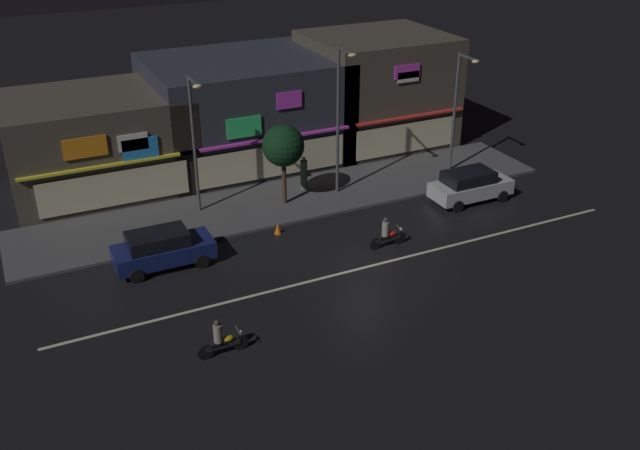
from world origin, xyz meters
TOP-DOWN VIEW (x-y plane):
  - ground_plane at (0.00, 0.00)m, footprint 140.00×140.00m
  - lane_divider_stripe at (0.00, 0.00)m, footprint 27.05×0.16m
  - sidewalk_far at (0.00, 7.82)m, footprint 28.47×5.12m
  - storefront_left_block at (-8.54, 13.92)m, footprint 9.34×7.26m
  - storefront_center_block at (8.54, 14.00)m, footprint 8.24×7.40m
  - storefront_right_block at (-0.00, 14.62)m, footprint 10.76×8.64m
  - streetlamp_west at (-4.81, 8.29)m, footprint 0.44×1.64m
  - streetlamp_mid at (2.53, 7.32)m, footprint 0.44×1.64m
  - streetlamp_east at (9.78, 7.24)m, footprint 0.44×1.64m
  - pedestrian_on_sidewalk at (1.07, 8.63)m, footprint 0.38×0.38m
  - street_tree at (-0.58, 7.42)m, footprint 2.13×2.13m
  - parked_car_near_kerb at (8.39, 3.74)m, footprint 4.30×1.98m
  - parked_car_trailing at (-7.84, 4.00)m, footprint 4.30×1.98m
  - motorcycle_lead at (-7.58, -3.17)m, footprint 1.90×0.60m
  - motorcycle_following at (1.88, 1.24)m, footprint 1.90×0.60m
  - traffic_cone at (-2.12, 4.64)m, footprint 0.36×0.36m

SIDE VIEW (x-z plane):
  - ground_plane at x=0.00m, z-range 0.00..0.00m
  - lane_divider_stripe at x=0.00m, z-range 0.00..0.01m
  - sidewalk_far at x=0.00m, z-range 0.00..0.14m
  - traffic_cone at x=-2.12m, z-range 0.00..0.55m
  - motorcycle_lead at x=-7.58m, z-range -0.13..1.39m
  - motorcycle_following at x=1.88m, z-range -0.13..1.39m
  - parked_car_near_kerb at x=8.39m, z-range 0.03..1.70m
  - parked_car_trailing at x=-7.84m, z-range 0.03..1.70m
  - pedestrian_on_sidewalk at x=1.07m, z-range 0.07..1.92m
  - storefront_left_block at x=-8.54m, z-range 0.00..5.17m
  - storefront_right_block at x=0.00m, z-range 0.00..6.03m
  - street_tree at x=-0.58m, z-range 1.16..5.38m
  - storefront_center_block at x=8.54m, z-range 0.00..6.70m
  - streetlamp_east at x=9.78m, z-range 0.77..7.50m
  - streetlamp_west at x=-4.81m, z-range 0.78..7.71m
  - streetlamp_mid at x=2.53m, z-range 0.79..8.58m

